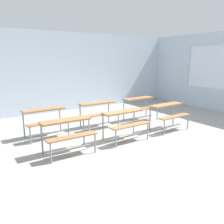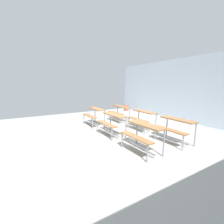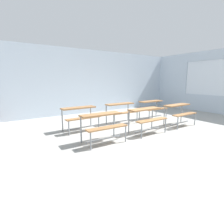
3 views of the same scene
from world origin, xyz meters
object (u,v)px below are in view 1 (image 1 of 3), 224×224
Objects in this scene: desk_bench_r1c2 at (140,104)px; desk_bench_r0c1 at (125,119)px; desk_bench_r0c0 at (68,129)px; desk_bench_r1c0 at (45,116)px; desk_bench_r0c2 at (169,111)px; desk_bench_r1c1 at (99,109)px.

desk_bench_r0c1 is at bearing -141.42° from desk_bench_r1c2.
desk_bench_r0c0 is at bearing -158.23° from desk_bench_r1c2.
desk_bench_r0c0 and desk_bench_r1c0 have the same top height.
desk_bench_r0c2 and desk_bench_r1c1 have the same top height.
desk_bench_r1c1 is at bearing 177.31° from desk_bench_r1c2.
desk_bench_r1c0 and desk_bench_r1c2 have the same top height.
desk_bench_r0c2 is at bearing 0.30° from desk_bench_r0c0.
desk_bench_r0c0 and desk_bench_r1c1 have the same top height.
desk_bench_r0c1 and desk_bench_r0c2 have the same top height.
desk_bench_r1c2 is (3.18, -0.05, 0.00)m from desk_bench_r1c0.
desk_bench_r1c0 is (-1.58, 1.35, 0.00)m from desk_bench_r0c1.
desk_bench_r1c2 is at bearing 22.69° from desk_bench_r0c0.
desk_bench_r1c1 is at bearing 137.59° from desk_bench_r0c2.
desk_bench_r0c2 is at bearing -91.28° from desk_bench_r1c2.
desk_bench_r0c2 is 1.29m from desk_bench_r1c2.
desk_bench_r1c1 is (-1.54, 1.35, 0.00)m from desk_bench_r0c2.
desk_bench_r0c0 is 0.99× the size of desk_bench_r1c0.
desk_bench_r0c1 and desk_bench_r1c1 have the same top height.
desk_bench_r0c1 is 1.00× the size of desk_bench_r1c0.
desk_bench_r1c2 is (0.02, 1.29, 0.00)m from desk_bench_r0c2.
desk_bench_r1c0 is 3.18m from desk_bench_r1c2.
desk_bench_r0c2 is (3.11, -0.01, 0.00)m from desk_bench_r0c0.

